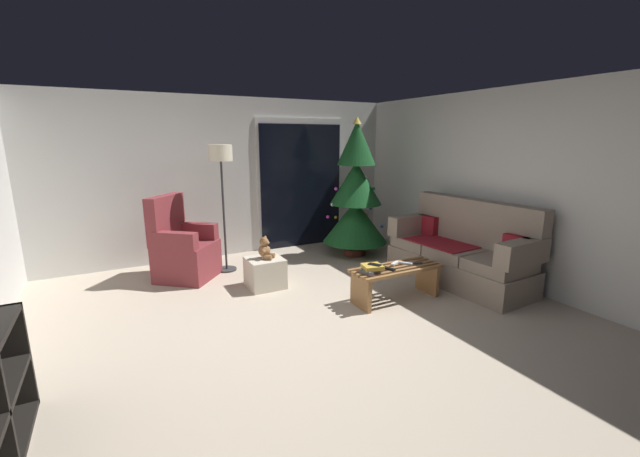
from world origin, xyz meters
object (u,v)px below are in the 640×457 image
(remote_silver, at_px, (406,263))
(christmas_tree, at_px, (356,196))
(book_stack, at_px, (372,268))
(ottoman, at_px, (265,273))
(armchair, at_px, (183,249))
(teddy_bear_chestnut, at_px, (265,249))
(remote_graphite, at_px, (416,263))
(coffee_table, at_px, (396,278))
(remote_black, at_px, (389,269))
(remote_white, at_px, (395,263))
(couch, at_px, (461,252))
(floor_lamp, at_px, (221,165))
(cell_phone, at_px, (375,265))

(remote_silver, relative_size, christmas_tree, 0.07)
(book_stack, xyz_separation_m, christmas_tree, (0.95, 1.82, 0.52))
(ottoman, bearing_deg, armchair, 135.78)
(armchair, distance_m, teddy_bear_chestnut, 1.21)
(remote_graphite, bearing_deg, coffee_table, -64.18)
(remote_black, bearing_deg, christmas_tree, -130.52)
(remote_silver, bearing_deg, remote_graphite, 123.16)
(armchair, bearing_deg, remote_white, -41.20)
(coffee_table, distance_m, remote_black, 0.20)
(couch, distance_m, ottoman, 2.59)
(remote_silver, bearing_deg, floor_lamp, -85.50)
(cell_phone, bearing_deg, armchair, 101.09)
(remote_white, height_order, christmas_tree, christmas_tree)
(remote_white, relative_size, cell_phone, 1.08)
(remote_silver, bearing_deg, remote_black, -23.18)
(armchair, bearing_deg, christmas_tree, -3.18)
(remote_black, bearing_deg, book_stack, -23.71)
(remote_black, xyz_separation_m, teddy_bear_chestnut, (-1.07, 1.14, 0.08))
(armchair, xyz_separation_m, floor_lamp, (0.59, 0.05, 1.10))
(remote_white, relative_size, remote_black, 1.00)
(remote_black, height_order, floor_lamp, floor_lamp)
(teddy_bear_chestnut, bearing_deg, remote_black, -46.93)
(remote_silver, xyz_separation_m, book_stack, (-0.52, -0.05, 0.03))
(cell_phone, bearing_deg, couch, -25.11)
(remote_silver, distance_m, armchair, 2.94)
(floor_lamp, xyz_separation_m, ottoman, (0.27, -0.89, -1.32))
(couch, bearing_deg, coffee_table, -174.93)
(coffee_table, xyz_separation_m, armchair, (-2.07, 1.95, 0.13))
(remote_black, bearing_deg, remote_silver, 173.25)
(remote_white, bearing_deg, remote_silver, 33.65)
(coffee_table, relative_size, armchair, 0.97)
(remote_graphite, height_order, armchair, armchair)
(remote_white, relative_size, remote_graphite, 1.00)
(remote_white, distance_m, cell_phone, 0.41)
(couch, height_order, remote_silver, couch)
(floor_lamp, bearing_deg, book_stack, -60.86)
(book_stack, bearing_deg, remote_white, 14.65)
(couch, relative_size, armchair, 1.75)
(couch, bearing_deg, cell_phone, -174.96)
(remote_silver, xyz_separation_m, christmas_tree, (0.43, 1.77, 0.55))
(remote_white, bearing_deg, ottoman, -156.04)
(coffee_table, bearing_deg, christmas_tree, 71.82)
(cell_phone, distance_m, ottoman, 1.47)
(couch, xyz_separation_m, armchair, (-3.23, 1.85, 0.00))
(christmas_tree, height_order, teddy_bear_chestnut, christmas_tree)
(couch, bearing_deg, remote_graphite, -172.53)
(remote_silver, height_order, book_stack, book_stack)
(remote_silver, xyz_separation_m, ottoman, (-1.37, 1.08, -0.23))
(floor_lamp, bearing_deg, coffee_table, -53.55)
(book_stack, height_order, ottoman, book_stack)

